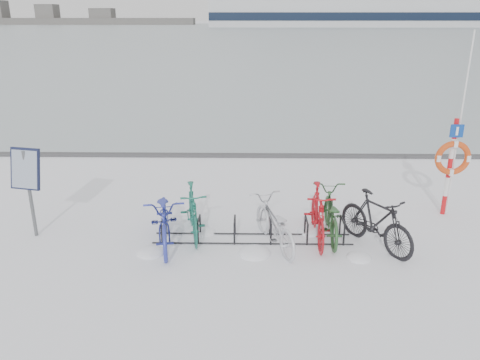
{
  "coord_description": "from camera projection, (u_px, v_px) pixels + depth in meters",
  "views": [
    {
      "loc": [
        -0.1,
        -8.56,
        4.28
      ],
      "look_at": [
        -0.26,
        0.6,
        1.07
      ],
      "focal_mm": 35.0,
      "sensor_mm": 36.0,
      "label": 1
    }
  ],
  "objects": [
    {
      "name": "ground",
      "position": [
        252.0,
        239.0,
        9.5
      ],
      "size": [
        900.0,
        900.0,
        0.0
      ],
      "primitive_type": "plane",
      "color": "white",
      "rests_on": "ground"
    },
    {
      "name": "ice_sheet",
      "position": [
        249.0,
        30.0,
        155.74
      ],
      "size": [
        400.0,
        298.0,
        0.02
      ],
      "primitive_type": "cube",
      "color": "#A5B3BA",
      "rests_on": "ground"
    },
    {
      "name": "quay_edge",
      "position": [
        251.0,
        156.0,
        15.05
      ],
      "size": [
        400.0,
        0.25,
        0.1
      ],
      "primitive_type": "cube",
      "color": "#3F3F42",
      "rests_on": "ground"
    },
    {
      "name": "bike_rack",
      "position": [
        252.0,
        231.0,
        9.44
      ],
      "size": [
        4.0,
        0.48,
        0.46
      ],
      "color": "black",
      "rests_on": "ground"
    },
    {
      "name": "info_board",
      "position": [
        26.0,
        174.0,
        9.21
      ],
      "size": [
        0.66,
        0.36,
        1.87
      ],
      "rotation": [
        0.0,
        0.0,
        -0.22
      ],
      "color": "#595B5E",
      "rests_on": "ground"
    },
    {
      "name": "lifebuoy_station",
      "position": [
        452.0,
        158.0,
        10.23
      ],
      "size": [
        0.78,
        0.22,
        4.03
      ],
      "color": "red",
      "rests_on": "ground"
    },
    {
      "name": "shoreline",
      "position": [
        27.0,
        19.0,
        255.99
      ],
      "size": [
        180.0,
        12.0,
        9.5
      ],
      "color": "#4B4B4B",
      "rests_on": "ground"
    },
    {
      "name": "bike_0",
      "position": [
        165.0,
        217.0,
        9.2
      ],
      "size": [
        1.11,
        2.22,
        1.11
      ],
      "primitive_type": "imported",
      "rotation": [
        0.0,
        0.0,
        0.18
      ],
      "color": "#2C359C",
      "rests_on": "ground"
    },
    {
      "name": "bike_1",
      "position": [
        193.0,
        210.0,
        9.56
      ],
      "size": [
        0.84,
        1.87,
        1.08
      ],
      "primitive_type": "imported",
      "rotation": [
        0.0,
        0.0,
        0.19
      ],
      "color": "#1B6855",
      "rests_on": "ground"
    },
    {
      "name": "bike_2",
      "position": [
        274.0,
        222.0,
        9.12
      ],
      "size": [
        1.26,
        1.98,
        0.98
      ],
      "primitive_type": "imported",
      "rotation": [
        0.0,
        0.0,
        3.49
      ],
      "color": "#BABCC4",
      "rests_on": "ground"
    },
    {
      "name": "bike_3",
      "position": [
        318.0,
        213.0,
        9.35
      ],
      "size": [
        0.58,
        1.92,
        1.14
      ],
      "primitive_type": "imported",
      "rotation": [
        0.0,
        0.0,
        -0.02
      ],
      "color": "#B5121B",
      "rests_on": "ground"
    },
    {
      "name": "bike_4",
      "position": [
        331.0,
        213.0,
        9.53
      ],
      "size": [
        0.76,
        1.95,
        1.01
      ],
      "primitive_type": "imported",
      "rotation": [
        0.0,
        0.0,
        3.09
      ],
      "color": "#29542A",
      "rests_on": "ground"
    },
    {
      "name": "bike_5",
      "position": [
        376.0,
        220.0,
        9.04
      ],
      "size": [
        1.44,
        1.88,
        1.13
      ],
      "primitive_type": "imported",
      "rotation": [
        0.0,
        0.0,
        0.55
      ],
      "color": "black",
      "rests_on": "ground"
    },
    {
      "name": "snow_drifts",
      "position": [
        267.0,
        245.0,
        9.27
      ],
      "size": [
        5.13,
        1.77,
        0.22
      ],
      "color": "white",
      "rests_on": "ground"
    }
  ]
}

